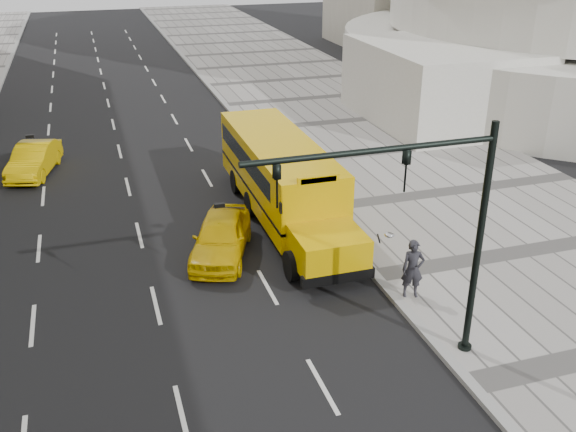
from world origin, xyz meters
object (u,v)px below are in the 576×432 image
object	(u,v)px
school_bus	(281,173)
pedestrian	(413,269)
traffic_signal	(431,221)
taxi_near	(221,237)
taxi_far	(34,160)

from	to	relation	value
school_bus	pedestrian	world-z (taller)	school_bus
school_bus	traffic_signal	bearing A→B (deg)	-86.03
taxi_near	taxi_far	xyz separation A→B (m)	(-6.45, 10.37, -0.04)
taxi_near	pedestrian	world-z (taller)	pedestrian
taxi_far	pedestrian	bearing A→B (deg)	-38.38
school_bus	pedestrian	xyz separation A→B (m)	(1.96, -7.14, -0.69)
taxi_near	traffic_signal	size ratio (longest dim) A/B	0.68
school_bus	taxi_near	size ratio (longest dim) A/B	2.67
pedestrian	school_bus	bearing A→B (deg)	121.19
school_bus	taxi_far	distance (m)	12.23
traffic_signal	taxi_far	bearing A→B (deg)	119.61
taxi_near	traffic_signal	bearing A→B (deg)	-42.81
taxi_far	pedestrian	world-z (taller)	pedestrian
pedestrian	traffic_signal	size ratio (longest dim) A/B	0.29
school_bus	taxi_far	bearing A→B (deg)	140.40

